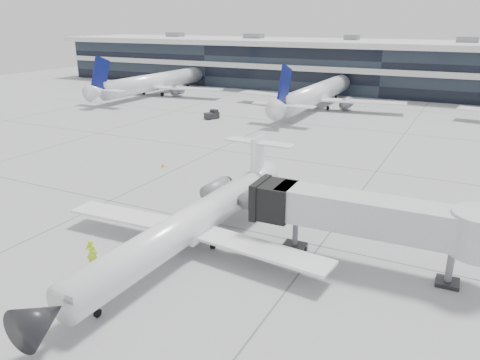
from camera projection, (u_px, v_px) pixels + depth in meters
The scene contains 9 objects.
ground at pixel (203, 221), 38.61m from camera, with size 220.00×220.00×0.00m, color #9C9C9F.
terminal at pixel (390, 70), 106.11m from camera, with size 170.00×22.00×10.00m, color black.
bg_jet_left at pixel (158, 94), 104.27m from camera, with size 32.00×40.00×9.60m, color white, non-canonical shape.
bg_jet_center at pixel (318, 108), 88.41m from camera, with size 32.00×40.00×9.60m, color white, non-canonical shape.
regional_jet at pixel (190, 224), 33.05m from camera, with size 21.23×26.44×6.11m.
jet_bridge at pixel (382, 218), 29.96m from camera, with size 15.86×3.52×5.10m.
ramp_worker at pixel (92, 253), 31.21m from camera, with size 0.73×0.48×1.99m, color #C8FF1A.
traffic_cone at pixel (163, 165), 52.65m from camera, with size 0.45×0.45×0.51m.
far_tug at pixel (212, 115), 78.21m from camera, with size 2.08×2.67×1.49m.
Camera 1 is at (18.76, -30.19, 15.75)m, focal length 35.00 mm.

